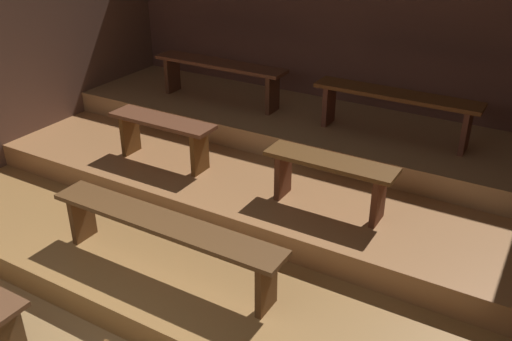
{
  "coord_description": "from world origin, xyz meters",
  "views": [
    {
      "loc": [
        2.42,
        -0.94,
        2.91
      ],
      "look_at": [
        0.08,
        3.03,
        0.55
      ],
      "focal_mm": 38.98,
      "sensor_mm": 36.0,
      "label": 1
    }
  ],
  "objects_px": {
    "bench_upper_left": "(220,71)",
    "bench_upper_right": "(395,103)",
    "bench_lower_center": "(164,230)",
    "bench_middle_right": "(330,173)",
    "bench_middle_left": "(163,130)"
  },
  "relations": [
    {
      "from": "bench_upper_left",
      "to": "bench_upper_right",
      "type": "xyz_separation_m",
      "value": [
        2.03,
        0.0,
        0.0
      ]
    },
    {
      "from": "bench_lower_center",
      "to": "bench_upper_right",
      "type": "xyz_separation_m",
      "value": [
        0.98,
        2.35,
        0.46
      ]
    },
    {
      "from": "bench_upper_left",
      "to": "bench_middle_right",
      "type": "bearing_deg",
      "value": -32.55
    },
    {
      "from": "bench_lower_center",
      "to": "bench_upper_right",
      "type": "height_order",
      "value": "bench_upper_right"
    },
    {
      "from": "bench_middle_left",
      "to": "bench_upper_left",
      "type": "xyz_separation_m",
      "value": [
        -0.14,
        1.21,
        0.26
      ]
    },
    {
      "from": "bench_middle_left",
      "to": "bench_upper_right",
      "type": "bearing_deg",
      "value": 32.55
    },
    {
      "from": "bench_middle_left",
      "to": "bench_middle_right",
      "type": "xyz_separation_m",
      "value": [
        1.76,
        0.0,
        0.0
      ]
    },
    {
      "from": "bench_middle_right",
      "to": "bench_upper_left",
      "type": "relative_size",
      "value": 0.69
    },
    {
      "from": "bench_middle_left",
      "to": "bench_upper_left",
      "type": "relative_size",
      "value": 0.69
    },
    {
      "from": "bench_middle_right",
      "to": "bench_upper_right",
      "type": "distance_m",
      "value": 1.24
    },
    {
      "from": "bench_middle_right",
      "to": "bench_upper_right",
      "type": "height_order",
      "value": "bench_upper_right"
    },
    {
      "from": "bench_upper_right",
      "to": "bench_middle_left",
      "type": "bearing_deg",
      "value": -147.45
    },
    {
      "from": "bench_middle_right",
      "to": "bench_upper_right",
      "type": "xyz_separation_m",
      "value": [
        0.14,
        1.21,
        0.26
      ]
    },
    {
      "from": "bench_middle_left",
      "to": "bench_middle_right",
      "type": "distance_m",
      "value": 1.76
    },
    {
      "from": "bench_lower_center",
      "to": "bench_upper_left",
      "type": "bearing_deg",
      "value": 114.17
    }
  ]
}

